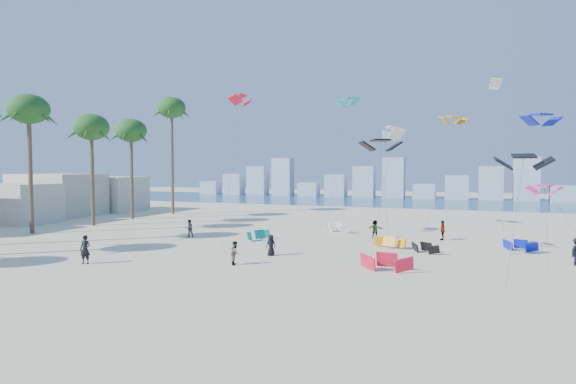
% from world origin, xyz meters
% --- Properties ---
extents(ground, '(220.00, 220.00, 0.00)m').
position_xyz_m(ground, '(0.00, 0.00, 0.00)').
color(ground, beige).
rests_on(ground, ground).
extents(ocean, '(220.00, 220.00, 0.00)m').
position_xyz_m(ocean, '(0.00, 72.00, 0.01)').
color(ocean, navy).
rests_on(ocean, ground).
extents(kitesurfer_near, '(0.79, 0.63, 1.90)m').
position_xyz_m(kitesurfer_near, '(-7.74, 6.56, 0.95)').
color(kitesurfer_near, black).
rests_on(kitesurfer_near, ground).
extents(kitesurfer_mid, '(0.79, 0.90, 1.55)m').
position_xyz_m(kitesurfer_mid, '(1.63, 9.89, 0.77)').
color(kitesurfer_mid, gray).
rests_on(kitesurfer_mid, ground).
extents(kitesurfers_far, '(37.25, 12.99, 1.86)m').
position_xyz_m(kitesurfers_far, '(12.06, 20.28, 0.86)').
color(kitesurfers_far, black).
rests_on(kitesurfers_far, ground).
extents(grounded_kites, '(23.21, 17.27, 1.03)m').
position_xyz_m(grounded_kites, '(9.26, 18.99, 0.44)').
color(grounded_kites, '#0C978F').
rests_on(grounded_kites, ground).
extents(flying_kites, '(36.30, 27.64, 15.93)m').
position_xyz_m(flying_kites, '(13.74, 22.36, 10.74)').
color(flying_kites, black).
rests_on(flying_kites, ground).
extents(palm_row, '(6.14, 44.80, 15.87)m').
position_xyz_m(palm_row, '(-22.66, 16.19, 11.24)').
color(palm_row, brown).
rests_on(palm_row, ground).
extents(beachfront_buildings, '(11.50, 43.00, 6.00)m').
position_xyz_m(beachfront_buildings, '(-33.69, 20.82, 2.67)').
color(beachfront_buildings, beige).
rests_on(beachfront_buildings, ground).
extents(distant_skyline, '(85.00, 3.00, 8.40)m').
position_xyz_m(distant_skyline, '(-1.19, 82.00, 3.09)').
color(distant_skyline, '#9EADBF').
rests_on(distant_skyline, ground).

